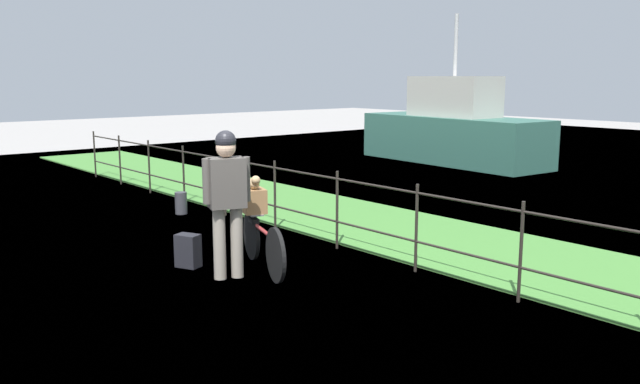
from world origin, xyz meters
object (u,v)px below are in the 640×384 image
moored_boat_mid (453,130)px  wooden_crate (253,201)px  terrier_dog (254,183)px  mooring_bollard (181,203)px  bicycle_main (262,242)px  cyclist_person (227,191)px  backpack_on_paving (188,251)px

moored_boat_mid → wooden_crate: bearing=-64.8°
terrier_dog → mooring_bollard: 3.36m
bicycle_main → wooden_crate: size_ratio=4.76×
cyclist_person → backpack_on_paving: 1.07m
bicycle_main → moored_boat_mid: moored_boat_mid is taller
backpack_on_paving → mooring_bollard: (-2.83, 1.44, -0.02)m
backpack_on_paving → mooring_bollard: bearing=-51.0°
wooden_crate → terrier_dog: (0.02, -0.01, 0.22)m
moored_boat_mid → cyclist_person: bearing=-64.5°
wooden_crate → cyclist_person: (0.36, -0.60, 0.23)m
mooring_bollard → bicycle_main: bearing=-13.2°
wooden_crate → bicycle_main: bearing=-19.0°
wooden_crate → terrier_dog: terrier_dog is taller
wooden_crate → cyclist_person: bearing=-59.2°
terrier_dog → cyclist_person: cyclist_person is taller
cyclist_person → backpack_on_paving: (-0.69, -0.14, -0.80)m
terrier_dog → backpack_on_paving: (-0.35, -0.73, -0.79)m
terrier_dog → moored_boat_mid: 10.52m
cyclist_person → wooden_crate: bearing=120.8°
bicycle_main → mooring_bollard: bicycle_main is taller
backpack_on_paving → moored_boat_mid: size_ratio=0.07×
bicycle_main → cyclist_person: 0.83m
backpack_on_paving → mooring_bollard: size_ratio=1.09×
mooring_bollard → backpack_on_paving: bearing=-26.9°
wooden_crate → moored_boat_mid: size_ratio=0.06×
moored_boat_mid → terrier_dog: bearing=-64.7°
wooden_crate → cyclist_person: cyclist_person is taller
terrier_dog → moored_boat_mid: size_ratio=0.06×
wooden_crate → backpack_on_paving: wooden_crate is taller
mooring_bollard → wooden_crate: bearing=-12.5°
cyclist_person → backpack_on_paving: bearing=-168.8°
mooring_bollard → terrier_dog: bearing=-12.6°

